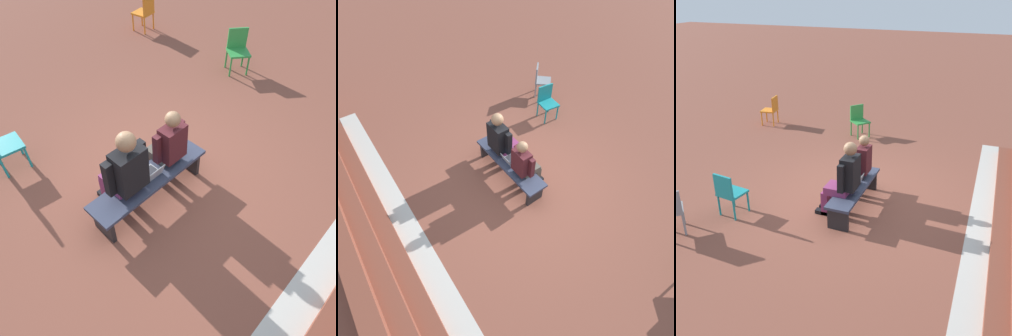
{
  "view_description": "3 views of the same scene",
  "coord_description": "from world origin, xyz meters",
  "views": [
    {
      "loc": [
        2.26,
        2.33,
        3.68
      ],
      "look_at": [
        0.44,
        0.58,
        0.98
      ],
      "focal_mm": 35.0,
      "sensor_mm": 36.0,
      "label": 1
    },
    {
      "loc": [
        -2.42,
        2.33,
        4.38
      ],
      "look_at": [
        0.18,
        0.41,
        0.59
      ],
      "focal_mm": 28.0,
      "sensor_mm": 36.0,
      "label": 2
    },
    {
      "loc": [
        6.39,
        2.33,
        3.82
      ],
      "look_at": [
        0.82,
        0.15,
        1.01
      ],
      "focal_mm": 42.0,
      "sensor_mm": 36.0,
      "label": 3
    }
  ],
  "objects": [
    {
      "name": "plastic_chair_foreground",
      "position": [
        1.45,
        -1.8,
        0.48
      ],
      "size": [
        0.47,
        0.47,
        0.84
      ],
      "color": "teal",
      "rests_on": "ground"
    },
    {
      "name": "brick_steps",
      "position": [
        0.37,
        3.18,
        0.17
      ],
      "size": [
        7.55,
        0.9,
        0.45
      ],
      "color": "brown",
      "rests_on": "ground"
    },
    {
      "name": "bench",
      "position": [
        0.37,
        0.17,
        0.35
      ],
      "size": [
        1.8,
        0.44,
        0.45
      ],
      "color": "#33384C",
      "rests_on": "ground"
    },
    {
      "name": "laptop",
      "position": [
        0.36,
        0.19,
        0.5
      ],
      "size": [
        0.32,
        0.29,
        0.21
      ],
      "color": "#9EA0A5",
      "rests_on": "bench"
    },
    {
      "name": "person_adult",
      "position": [
        0.71,
        0.1,
        0.76
      ],
      "size": [
        0.6,
        0.76,
        1.44
      ],
      "color": "#7F2D5B",
      "rests_on": "ground"
    },
    {
      "name": "concrete_strip",
      "position": [
        0.37,
        2.43,
        0.0
      ],
      "size": [
        8.35,
        0.4,
        0.01
      ],
      "primitive_type": "cube",
      "color": "#B7B2A8",
      "rests_on": "ground"
    },
    {
      "name": "ground_plane",
      "position": [
        0.0,
        0.0,
        0.0
      ],
      "size": [
        60.0,
        60.0,
        0.0
      ],
      "primitive_type": "plane",
      "color": "brown"
    },
    {
      "name": "person_student",
      "position": [
        -0.03,
        0.11,
        0.7
      ],
      "size": [
        0.52,
        0.65,
        1.3
      ],
      "color": "#4C473D",
      "rests_on": "ground"
    },
    {
      "name": "plastic_chair_far_left",
      "position": [
        2.3,
        -2.34,
        0.48
      ],
      "size": [
        0.59,
        0.59,
        0.84
      ],
      "color": "gray",
      "rests_on": "ground"
    }
  ]
}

